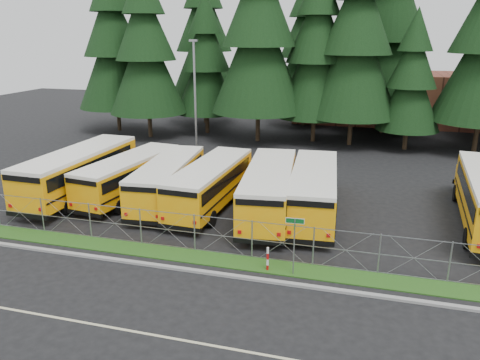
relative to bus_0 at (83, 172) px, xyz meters
name	(u,v)px	position (x,y,z in m)	size (l,w,h in m)	color
ground	(276,252)	(14.36, -5.14, -1.60)	(120.00, 120.00, 0.00)	black
curb	(262,280)	(14.36, -8.24, -1.54)	(50.00, 0.25, 0.12)	gray
grass_verge	(269,266)	(14.36, -6.84, -1.57)	(50.00, 1.40, 0.06)	#1C4413
road_lane_line	(231,349)	(14.36, -13.14, -1.60)	(50.00, 0.12, 0.01)	beige
chainlink_fence	(272,242)	(14.36, -6.14, -0.60)	(44.00, 0.10, 2.00)	gray
brick_building	(387,97)	(20.36, 34.86, 1.40)	(22.00, 10.00, 6.00)	brown
bus_0	(83,172)	(0.00, 0.00, 0.00)	(2.89, 12.24, 3.21)	#FF9E08
bus_1	(133,177)	(3.38, 0.60, -0.20)	(2.53, 10.71, 2.81)	#FF9E08
bus_2	(170,181)	(6.20, 0.31, -0.19)	(2.54, 10.76, 2.82)	#FF9E08
bus_3	(213,185)	(9.20, 0.23, -0.16)	(2.60, 11.02, 2.89)	#FF9E08
bus_4	(270,190)	(12.96, -0.12, -0.08)	(2.74, 11.60, 3.04)	#FF9E08
bus_5	(314,192)	(15.56, 0.42, -0.11)	(2.69, 11.39, 2.99)	#FF9E08
street_sign	(294,234)	(15.60, -7.28, 0.43)	(0.84, 0.55, 2.81)	gray
striped_bollard	(268,259)	(14.39, -7.22, -1.00)	(0.11, 0.11, 1.20)	#B20C0C
light_standard	(195,96)	(3.83, 11.60, 3.90)	(0.70, 0.35, 10.14)	gray
conifer_0	(113,48)	(-8.99, 20.73, 7.49)	(8.23, 8.23, 18.19)	black
conifer_1	(146,52)	(-4.06, 18.54, 7.23)	(7.99, 7.99, 17.67)	black
conifer_2	(206,64)	(1.12, 22.20, 5.89)	(6.78, 6.78, 15.00)	black
conifer_3	(259,36)	(7.52, 19.59, 8.76)	(9.37, 9.37, 20.73)	black
conifer_4	(317,54)	(13.03, 20.99, 7.09)	(7.86, 7.86, 17.39)	black
conifer_5	(356,44)	(16.73, 20.36, 8.04)	(8.72, 8.72, 19.29)	black
conifer_6	(412,81)	(21.94, 19.82, 4.85)	(5.84, 5.84, 12.91)	black
conifer_10	(204,43)	(-1.07, 27.87, 7.88)	(8.57, 8.57, 18.96)	black
conifer_11	(306,50)	(10.85, 29.51, 7.18)	(7.94, 7.94, 17.57)	black
conifer_12	(390,32)	(19.90, 27.33, 9.16)	(9.73, 9.73, 21.52)	black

